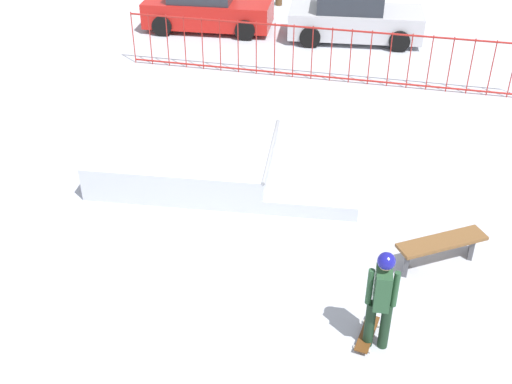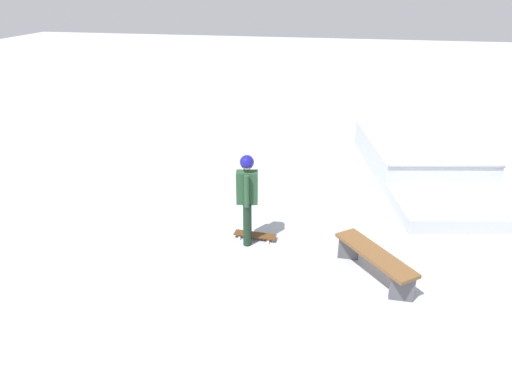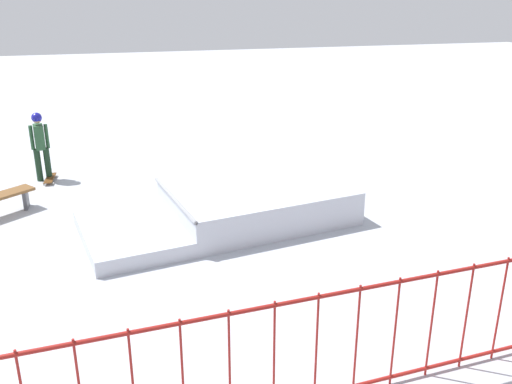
{
  "view_description": "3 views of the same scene",
  "coord_description": "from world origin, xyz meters",
  "px_view_note": "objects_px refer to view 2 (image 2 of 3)",
  "views": [
    {
      "loc": [
        3.65,
        -10.14,
        7.1
      ],
      "look_at": [
        0.6,
        -1.19,
        0.9
      ],
      "focal_mm": 44.92,
      "sensor_mm": 36.0,
      "label": 1
    },
    {
      "loc": [
        10.36,
        -1.65,
        4.48
      ],
      "look_at": [
        3.07,
        -3.09,
        1.0
      ],
      "focal_mm": 32.01,
      "sensor_mm": 36.0,
      "label": 2
    },
    {
      "loc": [
        1.19,
        11.1,
        4.73
      ],
      "look_at": [
        -1.43,
        0.42,
        0.6
      ],
      "focal_mm": 39.73,
      "sensor_mm": 36.0,
      "label": 3
    }
  ],
  "objects_px": {
    "park_bench": "(374,259)",
    "skateboard": "(255,235)",
    "skater": "(247,193)",
    "skate_ramp": "(424,161)"
  },
  "relations": [
    {
      "from": "skate_ramp",
      "to": "skater",
      "type": "distance_m",
      "value": 5.59
    },
    {
      "from": "skate_ramp",
      "to": "skater",
      "type": "relative_size",
      "value": 3.36
    },
    {
      "from": "skater",
      "to": "park_bench",
      "type": "relative_size",
      "value": 1.15
    },
    {
      "from": "skateboard",
      "to": "skater",
      "type": "bearing_deg",
      "value": -126.66
    },
    {
      "from": "skate_ramp",
      "to": "skateboard",
      "type": "height_order",
      "value": "skate_ramp"
    },
    {
      "from": "skater",
      "to": "skateboard",
      "type": "xyz_separation_m",
      "value": [
        -0.14,
        0.12,
        -0.93
      ]
    },
    {
      "from": "skateboard",
      "to": "park_bench",
      "type": "relative_size",
      "value": 0.54
    },
    {
      "from": "park_bench",
      "to": "skateboard",
      "type": "bearing_deg",
      "value": -111.48
    },
    {
      "from": "skate_ramp",
      "to": "park_bench",
      "type": "bearing_deg",
      "value": -26.98
    },
    {
      "from": "skater",
      "to": "park_bench",
      "type": "distance_m",
      "value": 2.46
    }
  ]
}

